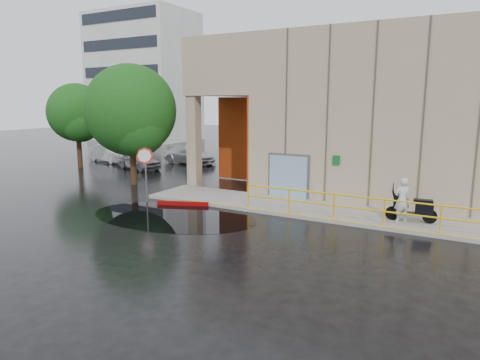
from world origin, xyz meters
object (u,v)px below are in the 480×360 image
object	(u,v)px
scooter	(413,201)
tree_near	(132,114)
car_c	(189,155)
car_a	(139,160)
car_b	(110,153)
person	(402,200)
red_curb	(183,203)
tree_far	(78,115)
stop_sign	(145,162)

from	to	relation	value
scooter	tree_near	xyz separation A→B (m)	(-14.99, 1.02, 3.04)
car_c	car_a	bearing A→B (deg)	168.82
car_a	tree_near	size ratio (longest dim) A/B	0.55
car_a	car_b	distance (m)	4.84
car_a	tree_near	xyz separation A→B (m)	(3.69, -4.40, 3.38)
scooter	car_a	distance (m)	19.46
person	car_a	distance (m)	19.18
scooter	car_b	bearing A→B (deg)	155.33
person	car_c	distance (m)	19.45
scooter	red_curb	xyz separation A→B (m)	(-9.62, -1.68, -0.89)
red_curb	car_c	size ratio (longest dim) A/B	0.53
car_c	tree_far	distance (m)	8.44
scooter	car_b	xyz separation A→B (m)	(-23.20, 7.15, -0.28)
car_a	car_c	distance (m)	4.28
car_b	car_c	xyz separation A→B (m)	(5.98, 2.30, -0.05)
car_b	tree_far	world-z (taller)	tree_far
scooter	car_c	world-z (taller)	scooter
red_curb	stop_sign	bearing A→B (deg)	-171.11
red_curb	tree_near	bearing A→B (deg)	153.30
person	car_a	world-z (taller)	person
scooter	red_curb	size ratio (longest dim) A/B	0.79
tree_far	scooter	bearing A→B (deg)	-9.85
car_a	tree_near	world-z (taller)	tree_near
red_curb	person	bearing A→B (deg)	8.92
car_a	tree_far	xyz separation A→B (m)	(-4.17, -1.46, 3.12)
person	stop_sign	distance (m)	11.33
car_c	stop_sign	bearing A→B (deg)	-144.69
stop_sign	car_c	xyz separation A→B (m)	(-5.71, 11.42, -1.24)
red_curb	car_a	world-z (taller)	car_a
red_curb	tree_near	size ratio (longest dim) A/B	0.35
car_b	car_c	bearing A→B (deg)	-56.43
red_curb	car_c	xyz separation A→B (m)	(-7.61, 11.12, 0.56)
car_c	tree_far	size ratio (longest dim) A/B	0.75
car_c	car_b	bearing A→B (deg)	119.77
car_c	tree_near	xyz separation A→B (m)	(2.24, -8.42, 3.37)
stop_sign	tree_near	size ratio (longest dim) A/B	0.38
tree_far	person	bearing A→B (deg)	-10.55
stop_sign	car_b	world-z (taller)	stop_sign
person	scooter	distance (m)	0.42
scooter	car_a	xyz separation A→B (m)	(-18.68, 5.42, -0.34)
scooter	stop_sign	distance (m)	11.72
person	red_curb	world-z (taller)	person
scooter	stop_sign	xyz separation A→B (m)	(-11.52, -1.97, 0.92)
car_c	tree_far	world-z (taller)	tree_far
car_a	tree_near	distance (m)	6.67
stop_sign	car_c	distance (m)	12.82
scooter	stop_sign	size ratio (longest dim) A/B	0.73
stop_sign	car_a	xyz separation A→B (m)	(-7.17, 7.40, -1.26)
scooter	car_c	distance (m)	19.65
person	tree_far	xyz separation A→B (m)	(-22.49, 4.19, 2.75)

